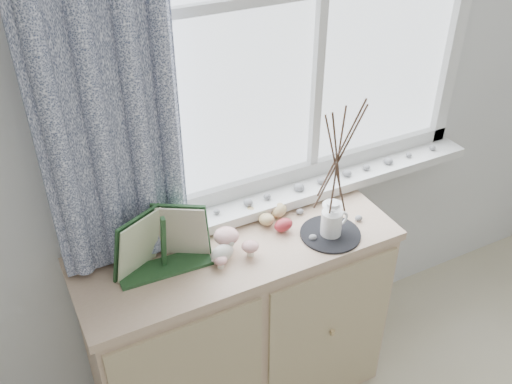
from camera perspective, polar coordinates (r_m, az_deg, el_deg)
sideboard at (r=2.38m, az=-1.61°, el=-13.24°), size 1.20×0.45×0.85m
botanical_book at (r=1.91m, az=-9.09°, el=-5.22°), size 0.38×0.15×0.26m
toadstool_cluster at (r=2.03m, az=-2.51°, el=-4.98°), size 0.18×0.15×0.09m
wooden_eggs at (r=2.18m, az=1.34°, el=-2.48°), size 0.17×0.17×0.07m
songbird_figurine at (r=2.01m, az=-3.40°, el=-6.04°), size 0.15×0.11×0.07m
crocheted_doily at (r=2.15m, az=7.45°, el=-4.17°), size 0.23×0.23×0.01m
twig_pitcher at (r=1.96m, az=8.18°, el=3.59°), size 0.22×0.22×0.60m
sideboard_pebbles at (r=2.20m, az=5.39°, el=-2.83°), size 0.33×0.23×0.02m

